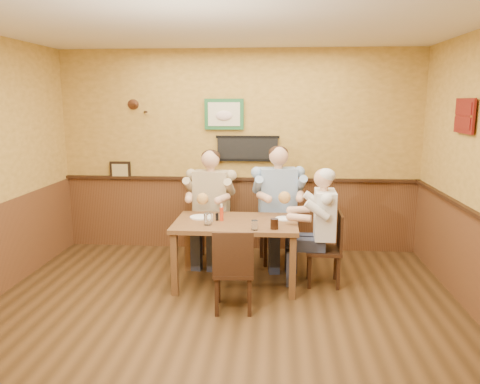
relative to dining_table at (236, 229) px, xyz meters
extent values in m
plane|color=#362310|center=(-0.07, -1.16, -0.66)|extent=(5.00, 5.00, 0.00)
cube|color=silver|center=(-0.07, -1.16, 2.14)|extent=(5.00, 5.00, 0.02)
cube|color=gold|center=(-0.07, 1.34, 0.74)|extent=(5.00, 0.02, 2.80)
cube|color=gold|center=(-0.07, -3.66, 0.74)|extent=(5.00, 0.02, 2.80)
cube|color=brown|center=(-0.07, 1.32, -0.16)|extent=(5.00, 0.02, 1.00)
cube|color=black|center=(0.05, 1.30, 0.79)|extent=(0.88, 0.03, 0.34)
cube|color=#216232|center=(-0.27, 1.30, 1.26)|extent=(0.54, 0.03, 0.42)
cube|color=black|center=(-1.77, 1.30, 0.46)|extent=(0.30, 0.03, 0.26)
cube|color=maroon|center=(2.39, -0.11, 1.29)|extent=(0.03, 0.48, 0.36)
cube|color=brown|center=(0.00, 0.00, 0.07)|extent=(1.40, 0.90, 0.05)
cube|color=brown|center=(-0.64, -0.39, -0.31)|extent=(0.07, 0.07, 0.70)
cube|color=brown|center=(0.64, -0.39, -0.31)|extent=(0.07, 0.07, 0.70)
cube|color=brown|center=(-0.64, 0.39, -0.31)|extent=(0.07, 0.07, 0.70)
cube|color=brown|center=(0.64, 0.39, -0.31)|extent=(0.07, 0.07, 0.70)
cylinder|color=white|center=(-0.30, -0.18, 0.16)|extent=(0.11, 0.11, 0.13)
cylinder|color=white|center=(0.23, -0.36, 0.15)|extent=(0.08, 0.08, 0.11)
cylinder|color=black|center=(0.44, -0.30, 0.15)|extent=(0.11, 0.11, 0.11)
cylinder|color=red|center=(-0.17, 0.00, 0.18)|extent=(0.05, 0.05, 0.18)
cylinder|color=white|center=(-0.28, -0.04, 0.13)|extent=(0.04, 0.04, 0.08)
cylinder|color=black|center=(-0.22, 0.01, 0.14)|extent=(0.04, 0.04, 0.09)
cylinder|color=white|center=(-0.43, 0.12, 0.10)|extent=(0.31, 0.31, 0.02)
cylinder|color=white|center=(0.56, 0.14, 0.10)|extent=(0.22, 0.22, 0.01)
camera|label=1|loc=(0.45, -5.16, 1.45)|focal=35.00mm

